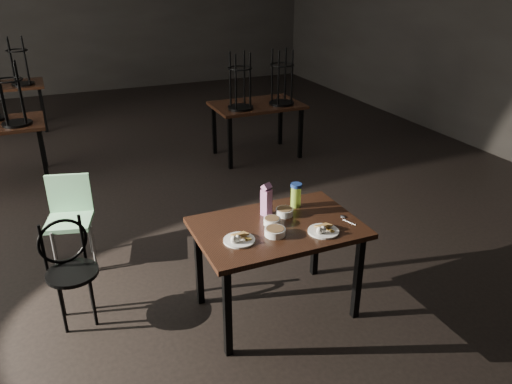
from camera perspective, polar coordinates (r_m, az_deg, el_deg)
name	(u,v)px	position (r m, az deg, el deg)	size (l,w,h in m)	color
main_table	(277,235)	(3.69, 2.47, -4.90)	(1.20, 0.80, 0.75)	black
plate_left	(239,239)	(3.44, -1.94, -5.35)	(0.22, 0.22, 0.07)	white
plate_right	(323,230)	(3.58, 7.71, -4.30)	(0.22, 0.22, 0.07)	white
bowl_near	(272,221)	(3.66, 1.84, -3.33)	(0.12, 0.12, 0.05)	white
bowl_far	(284,212)	(3.79, 3.28, -2.27)	(0.13, 0.13, 0.05)	white
bowl_big	(275,232)	(3.51, 2.19, -4.54)	(0.15, 0.15, 0.05)	white
juice_carton	(266,200)	(3.75, 1.19, -0.97)	(0.09, 0.09, 0.26)	#961B79
water_bottle	(296,195)	(3.90, 4.59, -0.33)	(0.09, 0.09, 0.19)	#A6D63E
spoon	(344,217)	(3.81, 10.01, -2.86)	(0.05, 0.18, 0.01)	silver
bentwood_chair	(69,264)	(3.97, -20.58, -7.67)	(0.40, 0.39, 0.80)	black
school_chair	(70,213)	(4.70, -20.53, -2.23)	(0.46, 0.46, 0.81)	#72B284
bg_table_right	(258,104)	(6.88, 0.22, 9.99)	(1.20, 0.80, 1.48)	black
bg_table_far	(3,85)	(8.98, -26.98, 10.85)	(1.20, 0.80, 1.48)	black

